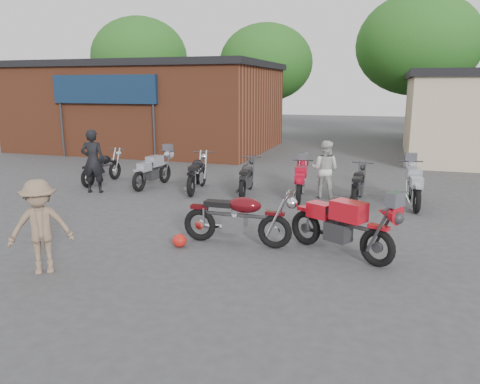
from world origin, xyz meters
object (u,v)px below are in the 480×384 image
(row_bike_0, at_px, (102,166))
(row_bike_2, at_px, (197,171))
(vintage_motorcycle, at_px, (239,214))
(row_bike_5, at_px, (359,183))
(row_bike_1, at_px, (153,169))
(row_bike_6, at_px, (414,184))
(sportbike, at_px, (342,223))
(row_bike_3, at_px, (247,176))
(person_tan, at_px, (40,227))
(person_dark, at_px, (93,161))
(person_light, at_px, (325,169))
(helmet, at_px, (180,240))
(row_bike_4, at_px, (301,180))

(row_bike_0, distance_m, row_bike_2, 3.43)
(vintage_motorcycle, distance_m, row_bike_5, 4.83)
(row_bike_1, distance_m, row_bike_6, 7.75)
(sportbike, xyz_separation_m, row_bike_3, (-3.18, 4.41, -0.09))
(person_tan, relative_size, row_bike_2, 0.78)
(row_bike_3, relative_size, row_bike_6, 0.93)
(person_dark, xyz_separation_m, row_bike_1, (1.30, 1.26, -0.37))
(person_tan, height_order, row_bike_1, person_tan)
(sportbike, bearing_deg, person_tan, -124.18)
(person_light, xyz_separation_m, row_bike_0, (-7.22, -0.12, -0.25))
(helmet, xyz_separation_m, row_bike_0, (-5.06, 5.00, 0.44))
(row_bike_4, bearing_deg, row_bike_6, -94.74)
(vintage_motorcycle, height_order, person_dark, person_dark)
(sportbike, xyz_separation_m, person_tan, (-4.76, -2.37, 0.17))
(row_bike_2, xyz_separation_m, row_bike_6, (6.18, 0.05, -0.00))
(person_dark, xyz_separation_m, row_bike_4, (6.05, 1.06, -0.40))
(person_dark, bearing_deg, person_light, 175.58)
(row_bike_1, bearing_deg, person_dark, 139.62)
(row_bike_4, bearing_deg, row_bike_1, 80.76)
(person_light, relative_size, row_bike_5, 0.87)
(vintage_motorcycle, xyz_separation_m, sportbike, (2.03, -0.00, 0.01))
(row_bike_5, bearing_deg, person_tan, 147.69)
(row_bike_2, bearing_deg, person_light, -95.28)
(vintage_motorcycle, bearing_deg, row_bike_6, 51.47)
(person_tan, distance_m, row_bike_1, 7.05)
(person_light, height_order, person_tan, person_light)
(row_bike_2, height_order, row_bike_4, row_bike_2)
(person_light, bearing_deg, sportbike, 110.83)
(sportbike, bearing_deg, person_light, 130.78)
(sportbike, height_order, row_bike_3, sportbike)
(sportbike, relative_size, person_light, 1.35)
(person_light, height_order, row_bike_2, person_light)
(row_bike_5, bearing_deg, person_dark, 101.49)
(row_bike_2, bearing_deg, person_tan, 170.18)
(person_tan, distance_m, row_bike_3, 6.97)
(sportbike, distance_m, row_bike_4, 4.57)
(row_bike_2, distance_m, row_bike_4, 3.17)
(person_light, distance_m, row_bike_3, 2.27)
(sportbike, distance_m, person_dark, 8.27)
(person_tan, height_order, row_bike_4, person_tan)
(person_dark, bearing_deg, row_bike_3, 178.51)
(helmet, bearing_deg, row_bike_6, 47.12)
(row_bike_2, bearing_deg, person_dark, 101.57)
(helmet, distance_m, row_bike_4, 5.04)
(sportbike, bearing_deg, vintage_motorcycle, -150.76)
(row_bike_1, height_order, row_bike_4, row_bike_1)
(person_tan, relative_size, row_bike_3, 0.85)
(row_bike_2, distance_m, row_bike_6, 6.18)
(vintage_motorcycle, distance_m, row_bike_3, 4.55)
(person_tan, bearing_deg, row_bike_2, 53.48)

